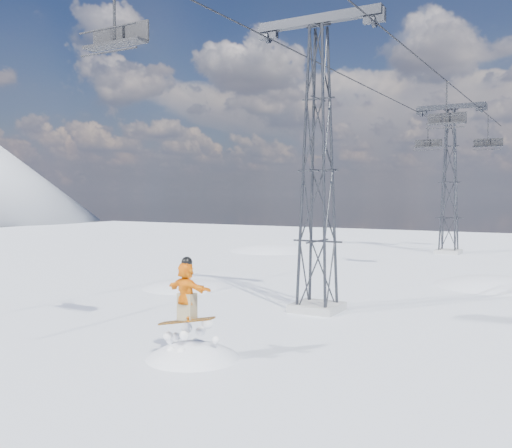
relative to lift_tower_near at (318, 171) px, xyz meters
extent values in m
plane|color=white|center=(-0.80, -8.00, -5.47)|extent=(120.00, 120.00, 0.00)
sphere|color=white|center=(-7.80, 2.00, -13.12)|extent=(16.00, 16.00, 16.00)
sphere|color=white|center=(-12.80, 20.00, -15.87)|extent=(22.00, 22.00, 22.00)
cube|color=#999999|center=(0.00, 0.00, -5.32)|extent=(1.80, 1.80, 0.30)
cube|color=#282A2F|center=(0.00, 0.00, 5.78)|extent=(5.00, 0.35, 0.35)
cube|color=#282A2F|center=(-2.20, 0.00, 5.58)|extent=(0.80, 0.25, 0.50)
cube|color=#282A2F|center=(2.20, 0.00, 5.58)|extent=(0.80, 0.25, 0.50)
cube|color=#999999|center=(0.00, 25.00, -5.32)|extent=(1.80, 1.80, 0.30)
cube|color=#282A2F|center=(0.00, 25.00, 5.78)|extent=(5.00, 0.35, 0.35)
cube|color=#282A2F|center=(-2.20, 25.00, 5.58)|extent=(0.80, 0.25, 0.50)
cube|color=#282A2F|center=(2.20, 25.00, 5.58)|extent=(0.80, 0.25, 0.50)
cylinder|color=black|center=(-2.20, 11.50, 5.38)|extent=(0.06, 51.00, 0.06)
cylinder|color=black|center=(2.20, 11.50, 5.38)|extent=(0.06, 51.00, 0.06)
sphere|color=white|center=(-0.41, -7.64, -7.22)|extent=(4.40, 4.40, 4.40)
cube|color=#A25F15|center=(-0.41, -7.94, -4.36)|extent=(1.68, 0.47, 0.34)
imported|color=orange|center=(-0.41, -7.94, -3.53)|extent=(1.55, 0.65, 1.62)
cube|color=#8F7D58|center=(-0.41, -7.94, -3.97)|extent=(0.49, 0.40, 0.74)
sphere|color=black|center=(-0.41, -7.94, -2.74)|extent=(0.30, 0.30, 0.30)
cylinder|color=black|center=(-2.20, -8.68, 4.28)|extent=(0.08, 0.08, 2.21)
cube|color=black|center=(-2.20, -8.68, 3.17)|extent=(2.01, 0.45, 0.08)
cube|color=black|center=(-2.20, -8.46, 3.48)|extent=(2.01, 0.06, 0.55)
cylinder|color=black|center=(-2.20, -8.93, 2.92)|extent=(2.01, 0.06, 0.06)
cylinder|color=black|center=(-2.20, -8.98, 3.53)|extent=(2.01, 0.05, 0.05)
cylinder|color=black|center=(2.20, 12.65, 4.22)|extent=(0.08, 0.08, 2.32)
cube|color=black|center=(2.20, 12.65, 3.06)|extent=(2.11, 0.47, 0.08)
cube|color=black|center=(2.20, 12.88, 3.38)|extent=(2.11, 0.06, 0.58)
cylinder|color=black|center=(2.20, 12.38, 2.80)|extent=(2.11, 0.06, 0.06)
cylinder|color=black|center=(2.20, 12.33, 3.43)|extent=(2.11, 0.05, 0.05)
cylinder|color=black|center=(-2.20, 27.16, 4.18)|extent=(0.09, 0.09, 2.41)
cube|color=black|center=(-2.20, 27.16, 2.98)|extent=(2.19, 0.49, 0.09)
cube|color=black|center=(-2.20, 27.40, 3.30)|extent=(2.19, 0.07, 0.60)
cylinder|color=black|center=(-2.20, 26.89, 2.70)|extent=(2.19, 0.07, 0.07)
cylinder|color=black|center=(-2.20, 26.83, 3.36)|extent=(2.19, 0.05, 0.05)
cylinder|color=black|center=(2.20, 28.52, 4.17)|extent=(0.09, 0.09, 2.43)
cube|color=black|center=(2.20, 28.52, 2.95)|extent=(2.21, 0.50, 0.09)
cube|color=black|center=(2.20, 28.77, 3.28)|extent=(2.21, 0.07, 0.61)
cylinder|color=black|center=(2.20, 28.24, 2.67)|extent=(2.21, 0.07, 0.07)
cylinder|color=black|center=(2.20, 28.19, 3.34)|extent=(2.21, 0.06, 0.06)
camera|label=1|loc=(8.96, -20.38, -0.89)|focal=40.00mm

